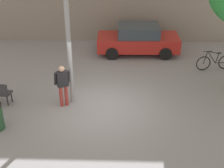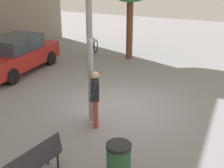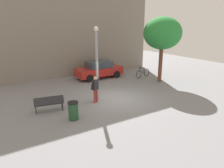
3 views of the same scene
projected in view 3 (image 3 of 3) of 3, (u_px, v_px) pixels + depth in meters
ground_plane at (116, 98)px, 13.70m from camera, size 36.00×36.00×0.00m
building_facade at (69, 25)px, 19.07m from camera, size 16.28×2.00×9.30m
lamppost at (97, 62)px, 12.69m from camera, size 0.28×0.28×4.61m
person_by_lamppost at (95, 88)px, 12.77m from camera, size 0.63×0.46×1.67m
park_bench at (49, 102)px, 11.54m from camera, size 1.66×0.73×0.92m
plaza_tree at (162, 34)px, 16.57m from camera, size 3.05×3.05×5.31m
bicycle_black at (143, 73)px, 18.97m from camera, size 1.79×0.36×0.97m
parked_car_red at (99, 69)px, 18.64m from camera, size 4.23×1.88×1.55m
trash_bin at (73, 111)px, 10.61m from camera, size 0.54×0.54×0.96m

